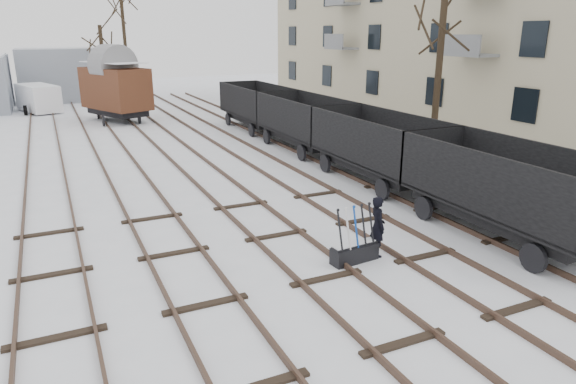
# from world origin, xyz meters

# --- Properties ---
(ground) EXTENTS (120.00, 120.00, 0.00)m
(ground) POSITION_xyz_m (0.00, 0.00, 0.00)
(ground) COLOR white
(ground) RESTS_ON ground
(tracks) EXTENTS (13.90, 52.00, 0.16)m
(tracks) POSITION_xyz_m (-0.00, 13.67, 0.07)
(tracks) COLOR black
(tracks) RESTS_ON ground
(shed_right) EXTENTS (7.00, 6.00, 4.50)m
(shed_right) POSITION_xyz_m (-4.00, 40.00, 2.25)
(shed_right) COLOR #979FAB
(shed_right) RESTS_ON ground
(ground_frame) EXTENTS (1.34, 0.55, 1.49)m
(ground_frame) POSITION_xyz_m (1.15, 0.57, 0.28)
(ground_frame) COLOR black
(ground_frame) RESTS_ON ground
(worker) EXTENTS (0.51, 0.67, 1.64)m
(worker) POSITION_xyz_m (1.90, 0.67, 0.82)
(worker) COLOR black
(worker) RESTS_ON ground
(freight_wagon_a) EXTENTS (2.60, 6.49, 2.65)m
(freight_wagon_a) POSITION_xyz_m (6.00, 0.25, 1.01)
(freight_wagon_a) COLOR black
(freight_wagon_a) RESTS_ON ground
(freight_wagon_b) EXTENTS (2.60, 6.49, 2.65)m
(freight_wagon_b) POSITION_xyz_m (6.00, 6.65, 1.01)
(freight_wagon_b) COLOR black
(freight_wagon_b) RESTS_ON ground
(freight_wagon_c) EXTENTS (2.60, 6.49, 2.65)m
(freight_wagon_c) POSITION_xyz_m (6.00, 13.05, 1.01)
(freight_wagon_c) COLOR black
(freight_wagon_c) RESTS_ON ground
(freight_wagon_d) EXTENTS (2.60, 6.49, 2.65)m
(freight_wagon_d) POSITION_xyz_m (6.00, 19.45, 1.01)
(freight_wagon_d) COLOR black
(freight_wagon_d) RESTS_ON ground
(box_van_wagon) EXTENTS (4.45, 5.70, 3.87)m
(box_van_wagon) POSITION_xyz_m (-1.36, 26.13, 2.25)
(box_van_wagon) COLOR black
(box_van_wagon) RESTS_ON ground
(panel_van) EXTENTS (3.20, 4.91, 2.00)m
(panel_van) POSITION_xyz_m (-6.11, 33.05, 1.04)
(panel_van) COLOR white
(panel_van) RESTS_ON ground
(tree_near) EXTENTS (0.30, 0.30, 7.73)m
(tree_near) POSITION_xyz_m (10.35, 8.51, 3.87)
(tree_near) COLOR black
(tree_near) RESTS_ON ground
(tree_far_left) EXTENTS (0.30, 0.30, 6.26)m
(tree_far_left) POSITION_xyz_m (-1.09, 34.57, 3.13)
(tree_far_left) COLOR black
(tree_far_left) RESTS_ON ground
(tree_far_right) EXTENTS (0.30, 0.30, 8.71)m
(tree_far_right) POSITION_xyz_m (1.44, 39.59, 4.35)
(tree_far_right) COLOR black
(tree_far_right) RESTS_ON ground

